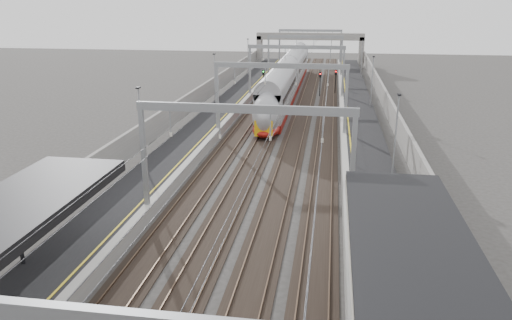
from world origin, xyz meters
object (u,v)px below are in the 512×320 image
(bench, at_px, (414,317))
(signal_green, at_px, (263,77))
(train, at_px, (287,82))
(overbridge, at_px, (310,41))

(bench, relative_size, signal_green, 0.51)
(bench, height_order, signal_green, signal_green)
(train, relative_size, bench, 29.41)
(bench, xyz_separation_m, signal_green, (-13.68, 56.13, 0.88))
(overbridge, height_order, signal_green, overbridge)
(train, bearing_deg, signal_green, 144.83)
(overbridge, relative_size, bench, 12.46)
(train, xyz_separation_m, bench, (9.98, -53.52, -0.66))
(train, distance_m, signal_green, 4.53)
(train, height_order, bench, train)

